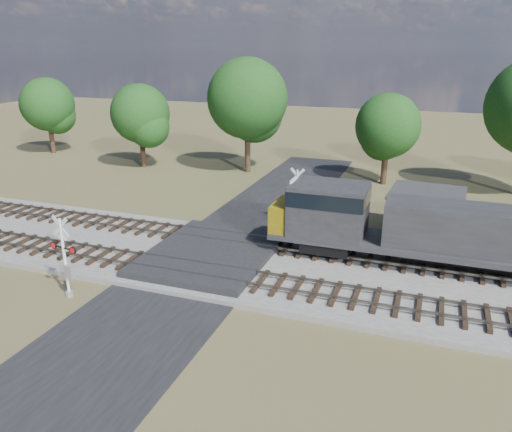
% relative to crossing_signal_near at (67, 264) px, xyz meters
% --- Properties ---
extents(ground, '(160.00, 160.00, 0.00)m').
position_rel_crossing_signal_near_xyz_m(ground, '(4.77, 6.21, -1.81)').
color(ground, '#4F512B').
rests_on(ground, ground).
extents(ballast_bed, '(140.00, 10.00, 0.30)m').
position_rel_crossing_signal_near_xyz_m(ballast_bed, '(14.77, 6.71, -1.66)').
color(ballast_bed, gray).
rests_on(ballast_bed, ground).
extents(road, '(7.00, 60.00, 0.08)m').
position_rel_crossing_signal_near_xyz_m(road, '(4.77, 6.21, -1.77)').
color(road, black).
rests_on(road, ground).
extents(crossing_panel, '(7.00, 9.00, 0.62)m').
position_rel_crossing_signal_near_xyz_m(crossing_panel, '(4.77, 6.71, -1.49)').
color(crossing_panel, '#262628').
rests_on(crossing_panel, ground).
extents(track_near, '(140.00, 2.60, 0.33)m').
position_rel_crossing_signal_near_xyz_m(track_near, '(7.89, 4.21, -1.39)').
color(track_near, black).
rests_on(track_near, ballast_bed).
extents(track_far, '(140.00, 2.60, 0.33)m').
position_rel_crossing_signal_near_xyz_m(track_far, '(7.89, 9.21, -1.39)').
color(track_far, black).
rests_on(track_far, ballast_bed).
extents(crossing_signal_near, '(1.74, 0.44, 4.34)m').
position_rel_crossing_signal_near_xyz_m(crossing_signal_near, '(0.00, 0.00, 0.00)').
color(crossing_signal_near, silver).
rests_on(crossing_signal_near, ground).
extents(crossing_signal_far, '(1.71, 0.38, 4.24)m').
position_rel_crossing_signal_near_xyz_m(crossing_signal_far, '(7.89, 14.07, -0.04)').
color(crossing_signal_far, silver).
rests_on(crossing_signal_far, ground).
extents(equipment_shed, '(4.96, 4.96, 3.17)m').
position_rel_crossing_signal_near_xyz_m(equipment_shed, '(16.52, 14.92, -0.20)').
color(equipment_shed, '#3F251B').
rests_on(equipment_shed, ground).
extents(treeline, '(78.58, 8.76, 11.57)m').
position_rel_crossing_signal_near_xyz_m(treeline, '(12.87, 27.69, 4.73)').
color(treeline, black).
rests_on(treeline, ground).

